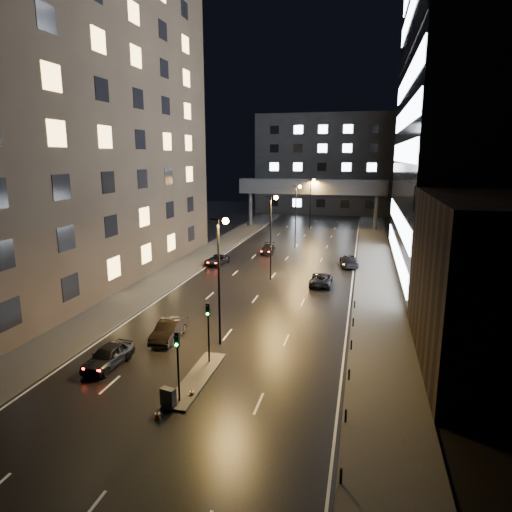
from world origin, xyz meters
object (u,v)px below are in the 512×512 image
Objects in this scene: car_toward_a at (321,279)px; car_toward_b at (349,261)px; car_away_c at (217,260)px; car_away_a at (108,356)px; utility_cabinet at (168,397)px; car_away_b at (169,330)px; car_away_d at (268,249)px.

car_toward_b reaches higher than car_toward_a.
car_away_c is 0.91× the size of car_toward_a.
car_away_c is at bearing 98.50° from car_away_a.
car_toward_b is 4.88× the size of utility_cabinet.
car_toward_a reaches higher than car_away_c.
car_toward_b is (2.78, 10.01, 0.06)m from car_toward_a.
car_away_b reaches higher than utility_cabinet.
car_toward_b is at bearing -30.19° from car_away_d.
utility_cabinet is at bearing -91.13° from car_away_d.
car_away_d is at bearing 65.87° from car_away_c.
car_away_c is at bearing -24.88° from car_toward_a.
car_away_a reaches higher than car_away_c.
car_away_b reaches higher than car_away_c.
car_away_d reaches higher than car_away_c.
car_toward_a is (12.75, 24.48, -0.07)m from car_away_a.
car_toward_a is 29.34m from utility_cabinet.
car_away_a is 0.98× the size of car_away_c.
utility_cabinet is (3.30, -44.39, 0.03)m from car_away_d.
car_away_d is at bearing -32.69° from car_toward_b.
car_away_b is at bearing 127.51° from utility_cabinet.
car_away_d is 18.44m from car_toward_a.
car_away_d is at bearing 85.50° from car_away_b.
car_away_b is 21.70m from car_toward_a.
car_toward_a is at bearing 66.58° from car_toward_b.
car_away_a is 0.95× the size of car_away_b.
car_toward_b is 39.71m from utility_cabinet.
car_away_b is at bearing 73.04° from car_away_a.
car_away_a is 7.67m from utility_cabinet.
car_away_d is 13.66m from car_toward_b.
car_away_b reaches higher than car_toward_b.
car_away_b is 31.88m from car_toward_b.
car_away_a is 0.99× the size of car_away_d.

